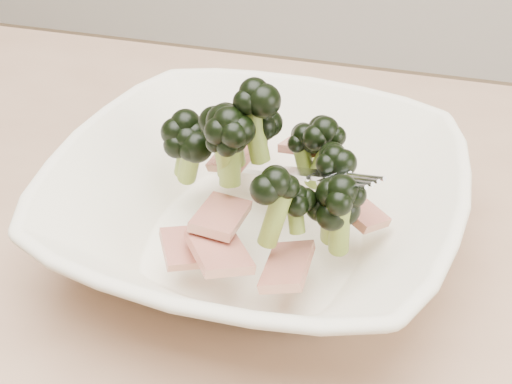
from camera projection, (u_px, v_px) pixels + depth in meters
dining_table at (157, 370)px, 0.58m from camera, size 1.20×0.80×0.75m
broccoli_dish at (256, 199)px, 0.54m from camera, size 0.32×0.32×0.14m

